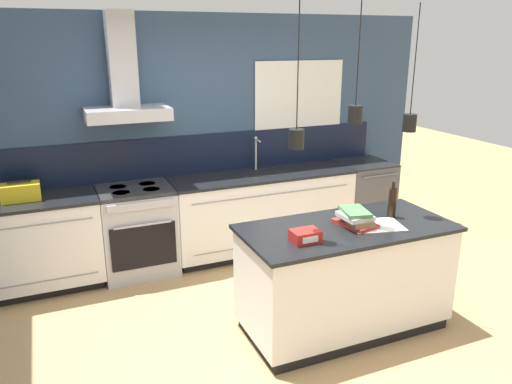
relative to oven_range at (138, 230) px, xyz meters
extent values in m
plane|color=tan|center=(0.75, -1.69, -0.46)|extent=(16.00, 16.00, 0.00)
cube|color=#354C6B|center=(0.75, 0.34, 0.84)|extent=(5.60, 0.06, 2.60)
cube|color=black|center=(0.75, 0.30, 0.67)|extent=(4.42, 0.02, 0.43)
cube|color=white|center=(2.00, 0.30, 1.16)|extent=(1.12, 0.01, 0.96)
cube|color=black|center=(2.00, 0.31, 1.16)|extent=(1.04, 0.01, 0.88)
cube|color=#B5B5BA|center=(0.00, 0.08, 1.18)|extent=(0.80, 0.46, 0.12)
cube|color=#B5B5BA|center=(0.00, 0.17, 1.69)|extent=(0.26, 0.20, 0.90)
cylinder|color=black|center=(0.86, -1.80, 1.71)|extent=(0.01, 0.01, 0.87)
cylinder|color=black|center=(0.86, -1.80, 1.21)|extent=(0.11, 0.11, 0.14)
sphere|color=#F9D18C|center=(0.86, -1.80, 1.21)|extent=(0.06, 0.06, 0.06)
cylinder|color=black|center=(1.41, -1.71, 1.78)|extent=(0.01, 0.01, 0.74)
cylinder|color=black|center=(1.41, -1.71, 1.34)|extent=(0.11, 0.11, 0.14)
sphere|color=#F9D18C|center=(1.41, -1.71, 1.34)|extent=(0.06, 0.06, 0.06)
cylinder|color=black|center=(1.95, -1.69, 1.73)|extent=(0.01, 0.01, 0.84)
cylinder|color=black|center=(1.95, -1.69, 1.24)|extent=(0.11, 0.11, 0.14)
sphere|color=#F9D18C|center=(1.95, -1.69, 1.24)|extent=(0.06, 0.06, 0.06)
cube|color=black|center=(-0.99, 0.03, -0.41)|extent=(1.20, 0.56, 0.09)
cube|color=white|center=(-0.99, 0.00, 0.03)|extent=(1.24, 0.62, 0.79)
cube|color=gray|center=(-0.99, -0.31, 0.30)|extent=(1.09, 0.01, 0.01)
cube|color=gray|center=(-0.99, -0.31, -0.25)|extent=(1.09, 0.01, 0.01)
cube|color=black|center=(-0.99, 0.00, 0.44)|extent=(1.26, 0.64, 0.03)
cube|color=black|center=(1.40, 0.03, -0.41)|extent=(1.99, 0.56, 0.09)
cube|color=white|center=(1.40, 0.00, 0.03)|extent=(2.06, 0.62, 0.79)
cube|color=gray|center=(1.40, -0.31, 0.30)|extent=(1.81, 0.01, 0.01)
cube|color=gray|center=(1.40, -0.31, -0.25)|extent=(1.81, 0.01, 0.01)
cube|color=black|center=(1.40, 0.00, 0.44)|extent=(2.08, 0.64, 0.03)
cube|color=#262628|center=(1.40, 0.05, 0.45)|extent=(0.48, 0.34, 0.01)
cylinder|color=#B5B5BA|center=(1.40, 0.18, 0.64)|extent=(0.02, 0.02, 0.37)
sphere|color=#B5B5BA|center=(1.40, 0.18, 0.82)|extent=(0.03, 0.03, 0.03)
cylinder|color=#B5B5BA|center=(1.40, 0.12, 0.80)|extent=(0.02, 0.12, 0.02)
cube|color=#B5B5BA|center=(0.00, 0.00, -0.02)|extent=(0.74, 0.62, 0.87)
cube|color=black|center=(0.00, -0.31, -0.06)|extent=(0.63, 0.02, 0.44)
cylinder|color=#B5B5BA|center=(0.00, -0.34, 0.17)|extent=(0.55, 0.02, 0.02)
cube|color=#B5B5BA|center=(0.00, -0.32, 0.36)|extent=(0.63, 0.02, 0.07)
cube|color=#2D2D30|center=(0.00, 0.00, 0.43)|extent=(0.74, 0.60, 0.04)
cylinder|color=black|center=(-0.15, 0.11, 0.45)|extent=(0.17, 0.17, 0.00)
cylinder|color=black|center=(0.15, 0.11, 0.45)|extent=(0.17, 0.17, 0.00)
cylinder|color=black|center=(-0.15, -0.10, 0.45)|extent=(0.17, 0.17, 0.00)
cylinder|color=black|center=(0.15, -0.10, 0.45)|extent=(0.17, 0.17, 0.00)
cube|color=#4C4C51|center=(2.74, 0.00, -0.01)|extent=(0.62, 0.62, 0.89)
cube|color=black|center=(2.74, 0.00, 0.44)|extent=(0.62, 0.62, 0.02)
cylinder|color=#4C4C51|center=(2.74, -0.33, 0.36)|extent=(0.46, 0.02, 0.02)
cube|color=black|center=(1.37, -1.74, -0.41)|extent=(1.60, 0.74, 0.09)
cube|color=white|center=(1.37, -1.74, 0.03)|extent=(1.66, 0.77, 0.79)
cube|color=black|center=(1.37, -1.74, 0.44)|extent=(1.71, 0.82, 0.03)
cylinder|color=black|center=(1.82, -1.70, 0.58)|extent=(0.07, 0.07, 0.25)
cylinder|color=black|center=(1.82, -1.70, 0.73)|extent=(0.03, 0.03, 0.06)
cylinder|color=#262628|center=(1.82, -1.70, 0.76)|extent=(0.03, 0.03, 0.01)
cube|color=#B2332D|center=(1.44, -1.75, 0.47)|extent=(0.28, 0.37, 0.03)
cube|color=olive|center=(1.43, -1.76, 0.51)|extent=(0.19, 0.31, 0.04)
cube|color=silver|center=(1.41, -1.78, 0.55)|extent=(0.22, 0.25, 0.04)
cube|color=#4C7F4C|center=(1.42, -1.76, 0.58)|extent=(0.24, 0.31, 0.03)
cube|color=red|center=(0.91, -1.89, 0.50)|extent=(0.21, 0.15, 0.09)
cube|color=white|center=(0.91, -1.96, 0.50)|extent=(0.12, 0.01, 0.04)
cube|color=silver|center=(1.59, -1.82, 0.46)|extent=(0.47, 0.39, 0.01)
cube|color=gold|center=(-1.03, 0.00, 0.53)|extent=(0.34, 0.18, 0.16)
cylinder|color=black|center=(-1.03, 0.00, 0.63)|extent=(0.20, 0.02, 0.02)
camera|label=1|loc=(-0.76, -4.87, 1.89)|focal=35.00mm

